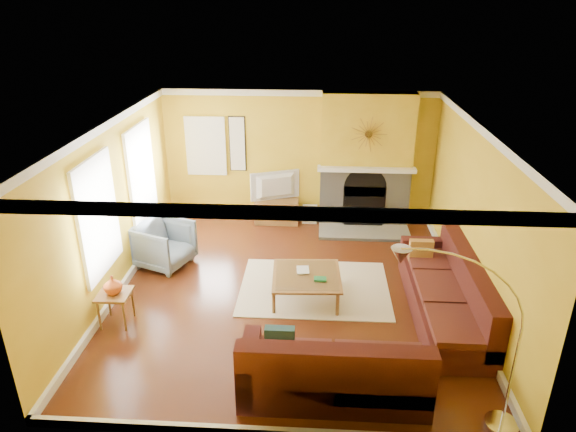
# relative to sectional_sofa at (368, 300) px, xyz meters

# --- Properties ---
(floor) EXTENTS (5.50, 6.00, 0.02)m
(floor) POSITION_rel_sectional_sofa_xyz_m (-1.15, 0.89, -0.46)
(floor) COLOR #602B14
(floor) RESTS_ON ground
(ceiling) EXTENTS (5.50, 6.00, 0.02)m
(ceiling) POSITION_rel_sectional_sofa_xyz_m (-1.15, 0.89, 2.26)
(ceiling) COLOR white
(ceiling) RESTS_ON ground
(wall_back) EXTENTS (5.50, 0.02, 2.70)m
(wall_back) POSITION_rel_sectional_sofa_xyz_m (-1.15, 3.90, 0.90)
(wall_back) COLOR gold
(wall_back) RESTS_ON ground
(wall_front) EXTENTS (5.50, 0.02, 2.70)m
(wall_front) POSITION_rel_sectional_sofa_xyz_m (-1.15, -2.12, 0.90)
(wall_front) COLOR gold
(wall_front) RESTS_ON ground
(wall_left) EXTENTS (0.02, 6.00, 2.70)m
(wall_left) POSITION_rel_sectional_sofa_xyz_m (-3.91, 0.89, 0.90)
(wall_left) COLOR gold
(wall_left) RESTS_ON ground
(wall_right) EXTENTS (0.02, 6.00, 2.70)m
(wall_right) POSITION_rel_sectional_sofa_xyz_m (1.61, 0.89, 0.90)
(wall_right) COLOR gold
(wall_right) RESTS_ON ground
(baseboard) EXTENTS (5.50, 6.00, 0.12)m
(baseboard) POSITION_rel_sectional_sofa_xyz_m (-1.15, 0.89, -0.39)
(baseboard) COLOR white
(baseboard) RESTS_ON floor
(crown_molding) EXTENTS (5.50, 6.00, 0.12)m
(crown_molding) POSITION_rel_sectional_sofa_xyz_m (-1.15, 0.89, 2.19)
(crown_molding) COLOR white
(crown_molding) RESTS_ON ceiling
(window_left_near) EXTENTS (0.06, 1.22, 1.72)m
(window_left_near) POSITION_rel_sectional_sofa_xyz_m (-3.87, 2.19, 1.05)
(window_left_near) COLOR white
(window_left_near) RESTS_ON wall_left
(window_left_far) EXTENTS (0.06, 1.22, 1.72)m
(window_left_far) POSITION_rel_sectional_sofa_xyz_m (-3.87, 0.29, 1.05)
(window_left_far) COLOR white
(window_left_far) RESTS_ON wall_left
(window_back) EXTENTS (0.82, 0.06, 1.22)m
(window_back) POSITION_rel_sectional_sofa_xyz_m (-3.05, 3.85, 1.10)
(window_back) COLOR white
(window_back) RESTS_ON wall_back
(wall_art) EXTENTS (0.34, 0.04, 1.14)m
(wall_art) POSITION_rel_sectional_sofa_xyz_m (-2.40, 3.86, 1.15)
(wall_art) COLOR white
(wall_art) RESTS_ON wall_back
(fireplace) EXTENTS (1.80, 0.40, 2.70)m
(fireplace) POSITION_rel_sectional_sofa_xyz_m (0.20, 3.69, 0.90)
(fireplace) COLOR gray
(fireplace) RESTS_ON floor
(mantel) EXTENTS (1.92, 0.22, 0.08)m
(mantel) POSITION_rel_sectional_sofa_xyz_m (0.20, 3.45, 0.80)
(mantel) COLOR white
(mantel) RESTS_ON fireplace
(hearth) EXTENTS (1.80, 0.70, 0.06)m
(hearth) POSITION_rel_sectional_sofa_xyz_m (0.20, 3.14, -0.42)
(hearth) COLOR gray
(hearth) RESTS_ON floor
(sunburst) EXTENTS (0.70, 0.04, 0.70)m
(sunburst) POSITION_rel_sectional_sofa_xyz_m (0.20, 3.46, 1.50)
(sunburst) COLOR olive
(sunburst) RESTS_ON fireplace
(rug) EXTENTS (2.40, 1.80, 0.02)m
(rug) POSITION_rel_sectional_sofa_xyz_m (-0.76, 1.01, -0.44)
(rug) COLOR beige
(rug) RESTS_ON floor
(sectional_sofa) EXTENTS (3.21, 3.62, 0.90)m
(sectional_sofa) POSITION_rel_sectional_sofa_xyz_m (0.00, 0.00, 0.00)
(sectional_sofa) COLOR #471916
(sectional_sofa) RESTS_ON floor
(coffee_table) EXTENTS (1.10, 1.10, 0.41)m
(coffee_table) POSITION_rel_sectional_sofa_xyz_m (-0.88, 0.72, -0.24)
(coffee_table) COLOR white
(coffee_table) RESTS_ON floor
(media_console) EXTENTS (0.89, 0.40, 0.49)m
(media_console) POSITION_rel_sectional_sofa_xyz_m (-1.58, 3.59, -0.20)
(media_console) COLOR olive
(media_console) RESTS_ON floor
(tv) EXTENTS (1.02, 0.52, 0.60)m
(tv) POSITION_rel_sectional_sofa_xyz_m (-1.58, 3.59, 0.34)
(tv) COLOR black
(tv) RESTS_ON media_console
(subwoofer) EXTENTS (0.31, 0.31, 0.31)m
(subwoofer) POSITION_rel_sectional_sofa_xyz_m (-0.90, 3.71, -0.29)
(subwoofer) COLOR white
(subwoofer) RESTS_ON floor
(armchair) EXTENTS (1.12, 1.10, 0.79)m
(armchair) POSITION_rel_sectional_sofa_xyz_m (-3.39, 1.64, -0.05)
(armchair) COLOR slate
(armchair) RESTS_ON floor
(side_table) EXTENTS (0.47, 0.47, 0.50)m
(side_table) POSITION_rel_sectional_sofa_xyz_m (-3.60, -0.12, -0.20)
(side_table) COLOR olive
(side_table) RESTS_ON floor
(vase) EXTENTS (0.29, 0.29, 0.28)m
(vase) POSITION_rel_sectional_sofa_xyz_m (-3.60, -0.12, 0.19)
(vase) COLOR #D8591E
(vase) RESTS_ON side_table
(book) EXTENTS (0.21, 0.27, 0.03)m
(book) POSITION_rel_sectional_sofa_xyz_m (-1.04, 0.83, -0.02)
(book) COLOR white
(book) RESTS_ON coffee_table
(arc_lamp) EXTENTS (1.38, 0.36, 2.17)m
(arc_lamp) POSITION_rel_sectional_sofa_xyz_m (0.76, -1.78, 0.63)
(arc_lamp) COLOR silver
(arc_lamp) RESTS_ON floor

